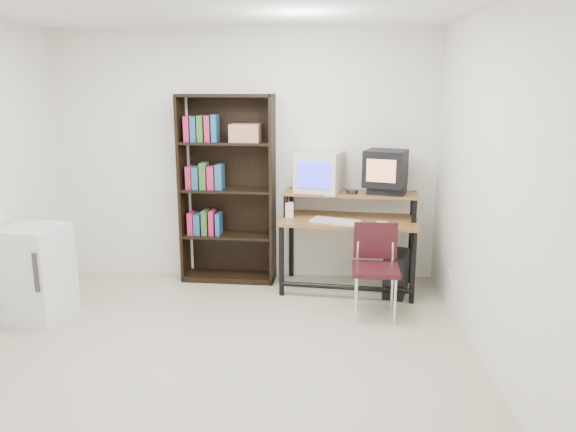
{
  "coord_description": "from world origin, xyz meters",
  "views": [
    {
      "loc": [
        0.71,
        -3.87,
        2.03
      ],
      "look_at": [
        0.48,
        1.1,
        0.87
      ],
      "focal_mm": 35.0,
      "sensor_mm": 36.0,
      "label": 1
    }
  ],
  "objects_px": {
    "crt_monitor": "(320,172)",
    "crt_tv": "(385,168)",
    "bookshelf": "(227,188)",
    "computer_desk": "(349,222)",
    "mini_fridge": "(36,273)",
    "pc_tower": "(396,273)",
    "school_chair": "(375,260)"
  },
  "relations": [
    {
      "from": "computer_desk",
      "to": "crt_monitor",
      "type": "relative_size",
      "value": 2.65
    },
    {
      "from": "crt_monitor",
      "to": "crt_tv",
      "type": "xyz_separation_m",
      "value": [
        0.65,
        -0.09,
        0.06
      ]
    },
    {
      "from": "crt_tv",
      "to": "pc_tower",
      "type": "bearing_deg",
      "value": -41.32
    },
    {
      "from": "crt_tv",
      "to": "mini_fridge",
      "type": "relative_size",
      "value": 0.58
    },
    {
      "from": "mini_fridge",
      "to": "bookshelf",
      "type": "bearing_deg",
      "value": 46.39
    },
    {
      "from": "crt_tv",
      "to": "bookshelf",
      "type": "height_order",
      "value": "bookshelf"
    },
    {
      "from": "pc_tower",
      "to": "school_chair",
      "type": "xyz_separation_m",
      "value": [
        -0.27,
        -0.52,
        0.3
      ]
    },
    {
      "from": "school_chair",
      "to": "crt_tv",
      "type": "bearing_deg",
      "value": 81.73
    },
    {
      "from": "school_chair",
      "to": "mini_fridge",
      "type": "height_order",
      "value": "mini_fridge"
    },
    {
      "from": "crt_monitor",
      "to": "pc_tower",
      "type": "relative_size",
      "value": 1.19
    },
    {
      "from": "computer_desk",
      "to": "bookshelf",
      "type": "bearing_deg",
      "value": 176.51
    },
    {
      "from": "bookshelf",
      "to": "mini_fridge",
      "type": "relative_size",
      "value": 2.31
    },
    {
      "from": "crt_monitor",
      "to": "pc_tower",
      "type": "height_order",
      "value": "crt_monitor"
    },
    {
      "from": "bookshelf",
      "to": "computer_desk",
      "type": "bearing_deg",
      "value": -6.95
    },
    {
      "from": "crt_tv",
      "to": "school_chair",
      "type": "height_order",
      "value": "crt_tv"
    },
    {
      "from": "computer_desk",
      "to": "crt_tv",
      "type": "height_order",
      "value": "crt_tv"
    },
    {
      "from": "pc_tower",
      "to": "mini_fridge",
      "type": "bearing_deg",
      "value": -150.57
    },
    {
      "from": "computer_desk",
      "to": "crt_monitor",
      "type": "bearing_deg",
      "value": 156.85
    },
    {
      "from": "computer_desk",
      "to": "mini_fridge",
      "type": "relative_size",
      "value": 1.67
    },
    {
      "from": "crt_monitor",
      "to": "school_chair",
      "type": "bearing_deg",
      "value": -43.1
    },
    {
      "from": "computer_desk",
      "to": "pc_tower",
      "type": "xyz_separation_m",
      "value": [
        0.47,
        -0.13,
        -0.49
      ]
    },
    {
      "from": "mini_fridge",
      "to": "computer_desk",
      "type": "bearing_deg",
      "value": 27.73
    },
    {
      "from": "pc_tower",
      "to": "bookshelf",
      "type": "height_order",
      "value": "bookshelf"
    },
    {
      "from": "mini_fridge",
      "to": "school_chair",
      "type": "bearing_deg",
      "value": 14.59
    },
    {
      "from": "crt_tv",
      "to": "pc_tower",
      "type": "relative_size",
      "value": 1.08
    },
    {
      "from": "bookshelf",
      "to": "mini_fridge",
      "type": "height_order",
      "value": "bookshelf"
    },
    {
      "from": "school_chair",
      "to": "mini_fridge",
      "type": "distance_m",
      "value": 3.01
    },
    {
      "from": "pc_tower",
      "to": "school_chair",
      "type": "distance_m",
      "value": 0.66
    },
    {
      "from": "pc_tower",
      "to": "mini_fridge",
      "type": "xyz_separation_m",
      "value": [
        -3.27,
        -0.78,
        0.21
      ]
    },
    {
      "from": "computer_desk",
      "to": "mini_fridge",
      "type": "xyz_separation_m",
      "value": [
        -2.79,
        -0.91,
        -0.28
      ]
    },
    {
      "from": "crt_tv",
      "to": "school_chair",
      "type": "distance_m",
      "value": 1.04
    },
    {
      "from": "computer_desk",
      "to": "school_chair",
      "type": "distance_m",
      "value": 0.71
    }
  ]
}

